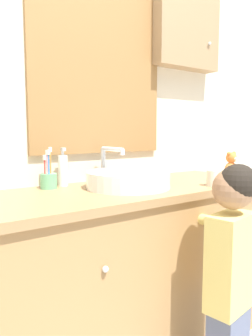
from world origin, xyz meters
TOP-DOWN VIEW (x-y plane):
  - wall_back at (0.03, 0.62)m, footprint 3.20×0.18m
  - vanity_counter at (0.00, 0.32)m, footprint 1.46×0.56m
  - sink_basin at (-0.04, 0.32)m, footprint 0.39×0.44m
  - toothbrush_holder at (-0.35, 0.51)m, footprint 0.08×0.08m
  - soap_dispenser at (-0.26, 0.54)m, footprint 0.05×0.05m
  - child_figure at (0.15, -0.13)m, footprint 0.23×0.48m
  - teddy_bear at (0.64, 0.25)m, footprint 0.08×0.07m
  - drinking_cup at (0.33, 0.12)m, footprint 0.07×0.07m

SIDE VIEW (x-z plane):
  - vanity_counter at x=0.00m, z-range 0.00..0.82m
  - child_figure at x=0.15m, z-range 0.08..1.04m
  - drinking_cup at x=0.33m, z-range 0.82..0.90m
  - sink_basin at x=-0.04m, z-range 0.77..0.96m
  - toothbrush_holder at x=-0.35m, z-range 0.77..0.96m
  - teddy_bear at x=0.64m, z-range 0.82..0.97m
  - soap_dispenser at x=-0.26m, z-range 0.81..0.99m
  - wall_back at x=0.03m, z-range 0.04..2.54m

